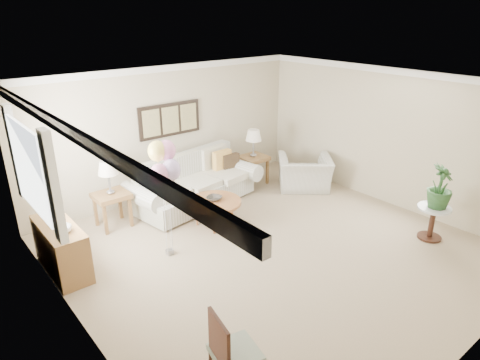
% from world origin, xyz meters
% --- Properties ---
extents(ground_plane, '(6.00, 6.00, 0.00)m').
position_xyz_m(ground_plane, '(0.00, 0.00, 0.00)').
color(ground_plane, tan).
extents(room_shell, '(6.04, 6.04, 2.60)m').
position_xyz_m(room_shell, '(-0.11, 0.09, 1.63)').
color(room_shell, beige).
rests_on(room_shell, ground).
extents(wall_art_triptych, '(1.35, 0.06, 0.65)m').
position_xyz_m(wall_art_triptych, '(0.00, 2.96, 1.55)').
color(wall_art_triptych, black).
rests_on(wall_art_triptych, ground).
extents(sofa, '(2.75, 1.31, 0.96)m').
position_xyz_m(sofa, '(0.03, 2.24, 0.38)').
color(sofa, silver).
rests_on(sofa, ground).
extents(end_table_left, '(0.57, 0.52, 0.63)m').
position_xyz_m(end_table_left, '(-1.61, 2.35, 0.52)').
color(end_table_left, brown).
rests_on(end_table_left, ground).
extents(end_table_right, '(0.57, 0.52, 0.63)m').
position_xyz_m(end_table_right, '(1.60, 2.29, 0.52)').
color(end_table_right, brown).
rests_on(end_table_right, ground).
extents(lamp_left, '(0.34, 0.34, 0.60)m').
position_xyz_m(lamp_left, '(-1.61, 2.35, 1.08)').
color(lamp_left, gray).
rests_on(lamp_left, end_table_left).
extents(lamp_right, '(0.33, 0.33, 0.59)m').
position_xyz_m(lamp_right, '(1.60, 2.29, 1.07)').
color(lamp_right, gray).
rests_on(lamp_right, end_table_right).
extents(coffee_table, '(0.94, 0.94, 0.48)m').
position_xyz_m(coffee_table, '(-0.22, 1.24, 0.44)').
color(coffee_table, '#A16F40').
rests_on(coffee_table, ground).
extents(decor_bowl, '(0.34, 0.34, 0.06)m').
position_xyz_m(decor_bowl, '(-0.20, 1.26, 0.51)').
color(decor_bowl, '#312C26').
rests_on(decor_bowl, coffee_table).
extents(armchair, '(1.43, 1.41, 0.70)m').
position_xyz_m(armchair, '(2.25, 1.38, 0.35)').
color(armchair, silver).
rests_on(armchair, ground).
extents(side_table, '(0.53, 0.53, 0.57)m').
position_xyz_m(side_table, '(2.29, -1.42, 0.43)').
color(side_table, silver).
rests_on(side_table, ground).
extents(potted_plant, '(0.48, 0.48, 0.72)m').
position_xyz_m(potted_plant, '(2.30, -1.44, 0.94)').
color(potted_plant, '#20451C').
rests_on(potted_plant, side_table).
extents(accent_chair, '(0.53, 0.53, 0.92)m').
position_xyz_m(accent_chair, '(-2.18, -1.69, 0.48)').
color(accent_chair, gray).
rests_on(accent_chair, ground).
extents(credenza, '(0.46, 1.20, 0.74)m').
position_xyz_m(credenza, '(-2.76, 1.50, 0.37)').
color(credenza, brown).
rests_on(credenza, ground).
extents(vase_white, '(0.22, 0.22, 0.20)m').
position_xyz_m(vase_white, '(-2.74, 1.24, 0.84)').
color(vase_white, white).
rests_on(vase_white, credenza).
extents(vase_sage, '(0.23, 0.23, 0.21)m').
position_xyz_m(vase_sage, '(-2.74, 1.72, 0.84)').
color(vase_sage, '#B0BCA6').
rests_on(vase_sage, credenza).
extents(balloon_cluster, '(0.54, 0.56, 1.82)m').
position_xyz_m(balloon_cluster, '(-1.32, 0.90, 1.51)').
color(balloon_cluster, gray).
rests_on(balloon_cluster, ground).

